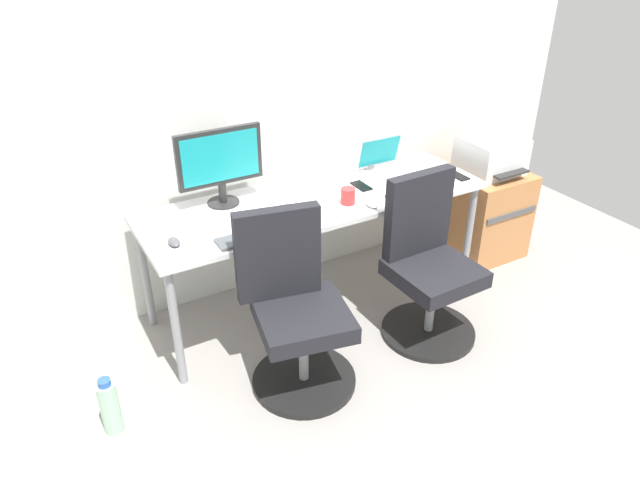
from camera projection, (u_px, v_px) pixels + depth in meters
The scene contains 19 objects.
ground_plane at pixel (316, 301), 3.71m from camera, with size 5.28×5.28×0.00m, color gray.
back_wall at pixel (280, 80), 3.38m from camera, with size 4.40×0.04×2.60m, color silver.
desk at pixel (316, 207), 3.38m from camera, with size 2.01×0.67×0.72m.
office_chair_left at pixel (295, 311), 2.91m from camera, with size 0.54×0.54×0.94m.
office_chair_right at pixel (427, 266), 3.27m from camera, with size 0.54×0.54×0.94m.
side_cabinet at pixel (482, 212), 4.13m from camera, with size 0.49×0.52×0.61m.
printer at pixel (491, 155), 3.92m from camera, with size 0.38×0.40×0.24m.
water_bottle_on_floor at pixel (110, 407), 2.73m from camera, with size 0.09×0.09×0.31m.
desktop_monitor at pixel (220, 162), 3.17m from camera, with size 0.48×0.18×0.43m.
open_laptop at pixel (386, 165), 3.64m from camera, with size 0.31×0.27×0.22m.
keyboard_by_monitor at pixel (250, 237), 2.94m from camera, with size 0.34×0.12×0.02m, color #515156.
keyboard_by_laptop at pixel (415, 194), 3.38m from camera, with size 0.34×0.12×0.02m, color #2D2D2D.
mouse_by_monitor at pixel (174, 242), 2.88m from camera, with size 0.06×0.10×0.03m, color #515156.
mouse_by_laptop at pixel (372, 204), 3.25m from camera, with size 0.06×0.10×0.03m, color silver.
coffee_mug at pixel (348, 196), 3.27m from camera, with size 0.08×0.08×0.09m, color red.
pen_cup at pixel (369, 161), 3.71m from camera, with size 0.07×0.07×0.10m, color slate.
phone_near_monitor at pixel (458, 176), 3.62m from camera, with size 0.07×0.14×0.01m, color black.
phone_near_laptop at pixel (361, 186), 3.49m from camera, with size 0.07×0.14×0.01m, color black.
paper_pile at pixel (309, 205), 3.26m from camera, with size 0.21×0.30×0.01m, color white.
Camera 1 is at (-1.48, -2.65, 2.16)m, focal length 33.05 mm.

